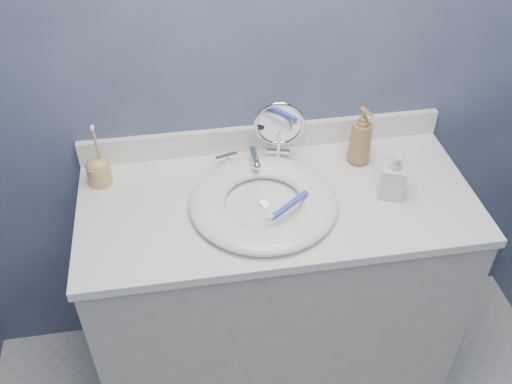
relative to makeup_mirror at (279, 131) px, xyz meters
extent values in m
cube|color=#434C65|center=(-0.03, 0.11, 0.19)|extent=(2.20, 0.02, 2.40)
cube|color=beige|center=(-0.03, -0.17, -0.59)|extent=(1.20, 0.55, 0.85)
cube|color=white|center=(-0.03, -0.17, -0.15)|extent=(1.22, 0.57, 0.03)
cube|color=white|center=(-0.03, 0.09, -0.09)|extent=(1.22, 0.02, 0.09)
cylinder|color=silver|center=(-0.08, -0.20, -0.13)|extent=(0.04, 0.04, 0.01)
cube|color=silver|center=(-0.08, 0.01, -0.12)|extent=(0.22, 0.05, 0.01)
cylinder|color=silver|center=(-0.08, 0.01, -0.10)|extent=(0.03, 0.03, 0.06)
cylinder|color=silver|center=(-0.08, -0.03, -0.07)|extent=(0.02, 0.09, 0.02)
sphere|color=silver|center=(-0.08, -0.08, -0.07)|extent=(0.03, 0.03, 0.03)
cylinder|color=silver|center=(-0.17, 0.01, -0.11)|extent=(0.02, 0.02, 0.03)
cube|color=silver|center=(-0.17, 0.01, -0.09)|extent=(0.08, 0.03, 0.01)
cylinder|color=silver|center=(0.00, 0.01, -0.11)|extent=(0.02, 0.02, 0.03)
cube|color=silver|center=(0.00, 0.01, -0.09)|extent=(0.08, 0.03, 0.01)
cylinder|color=silver|center=(0.00, 0.00, -0.12)|extent=(0.09, 0.09, 0.01)
cylinder|color=silver|center=(0.00, 0.00, -0.06)|extent=(0.01, 0.01, 0.12)
torus|color=silver|center=(0.00, 0.00, 0.03)|extent=(0.16, 0.04, 0.16)
cylinder|color=white|center=(0.00, 0.00, 0.03)|extent=(0.13, 0.03, 0.13)
imported|color=#9E7347|center=(0.26, -0.03, -0.03)|extent=(0.10, 0.10, 0.20)
imported|color=silver|center=(0.31, -0.21, -0.05)|extent=(0.09, 0.10, 0.16)
cylinder|color=tan|center=(-0.57, 0.00, -0.09)|extent=(0.08, 0.08, 0.07)
ellipsoid|color=tan|center=(-0.57, 0.00, -0.06)|extent=(0.08, 0.06, 0.05)
cylinder|color=tan|center=(-0.56, 0.00, 0.01)|extent=(0.01, 0.02, 0.14)
cube|color=white|center=(-0.56, -0.01, 0.08)|extent=(0.01, 0.02, 0.01)
cube|color=blue|center=(-0.02, -0.25, -0.09)|extent=(0.13, 0.11, 0.01)
cube|color=white|center=(-0.08, -0.31, -0.08)|extent=(0.03, 0.02, 0.01)
camera|label=1|loc=(-0.31, -1.46, 1.03)|focal=40.00mm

